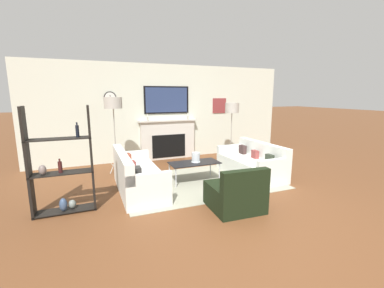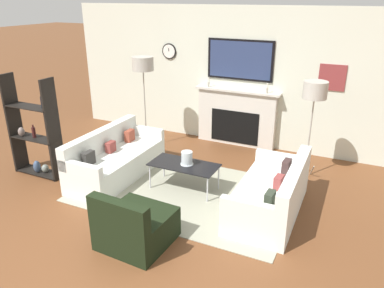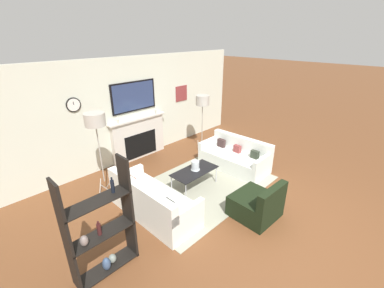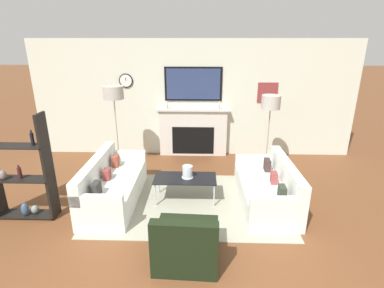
{
  "view_description": "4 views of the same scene",
  "coord_description": "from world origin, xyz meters",
  "px_view_note": "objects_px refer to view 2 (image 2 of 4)",
  "views": [
    {
      "loc": [
        -2.13,
        -2.88,
        1.85
      ],
      "look_at": [
        0.11,
        2.62,
        0.71
      ],
      "focal_mm": 24.0,
      "sensor_mm": 36.0,
      "label": 1
    },
    {
      "loc": [
        2.3,
        -2.67,
        2.88
      ],
      "look_at": [
        0.05,
        2.05,
        0.78
      ],
      "focal_mm": 35.0,
      "sensor_mm": 36.0,
      "label": 2
    },
    {
      "loc": [
        -3.68,
        -1.37,
        3.21
      ],
      "look_at": [
        0.29,
        2.46,
        0.82
      ],
      "focal_mm": 24.0,
      "sensor_mm": 36.0,
      "label": 3
    },
    {
      "loc": [
        0.18,
        -2.63,
        2.69
      ],
      "look_at": [
        0.03,
        2.43,
        0.9
      ],
      "focal_mm": 28.0,
      "sensor_mm": 36.0,
      "label": 4
    }
  ],
  "objects_px": {
    "couch_left": "(115,160)",
    "armchair": "(135,226)",
    "coffee_table": "(184,166)",
    "hurricane_candle": "(187,159)",
    "couch_right": "(272,196)",
    "floor_lamp_right": "(315,91)",
    "floor_lamp_left": "(143,65)",
    "shelf_unit": "(34,134)"
  },
  "relations": [
    {
      "from": "couch_left",
      "to": "armchair",
      "type": "height_order",
      "value": "couch_left"
    },
    {
      "from": "coffee_table",
      "to": "hurricane_candle",
      "type": "distance_m",
      "value": 0.13
    },
    {
      "from": "couch_right",
      "to": "floor_lamp_right",
      "type": "height_order",
      "value": "floor_lamp_right"
    },
    {
      "from": "coffee_table",
      "to": "couch_right",
      "type": "bearing_deg",
      "value": -3.63
    },
    {
      "from": "floor_lamp_right",
      "to": "floor_lamp_left",
      "type": "bearing_deg",
      "value": -180.0
    },
    {
      "from": "couch_right",
      "to": "floor_lamp_right",
      "type": "distance_m",
      "value": 1.83
    },
    {
      "from": "armchair",
      "to": "floor_lamp_left",
      "type": "height_order",
      "value": "floor_lamp_left"
    },
    {
      "from": "couch_right",
      "to": "floor_lamp_left",
      "type": "relative_size",
      "value": 0.96
    },
    {
      "from": "couch_left",
      "to": "armchair",
      "type": "relative_size",
      "value": 2.25
    },
    {
      "from": "coffee_table",
      "to": "shelf_unit",
      "type": "distance_m",
      "value": 2.58
    },
    {
      "from": "coffee_table",
      "to": "hurricane_candle",
      "type": "relative_size",
      "value": 5.03
    },
    {
      "from": "armchair",
      "to": "couch_right",
      "type": "bearing_deg",
      "value": 47.31
    },
    {
      "from": "couch_left",
      "to": "floor_lamp_right",
      "type": "distance_m",
      "value": 3.42
    },
    {
      "from": "hurricane_candle",
      "to": "shelf_unit",
      "type": "xyz_separation_m",
      "value": [
        -2.53,
        -0.6,
        0.21
      ]
    },
    {
      "from": "armchair",
      "to": "hurricane_candle",
      "type": "bearing_deg",
      "value": 91.97
    },
    {
      "from": "couch_right",
      "to": "hurricane_candle",
      "type": "bearing_deg",
      "value": 175.54
    },
    {
      "from": "hurricane_candle",
      "to": "shelf_unit",
      "type": "distance_m",
      "value": 2.61
    },
    {
      "from": "hurricane_candle",
      "to": "floor_lamp_left",
      "type": "distance_m",
      "value": 2.27
    },
    {
      "from": "couch_right",
      "to": "shelf_unit",
      "type": "xyz_separation_m",
      "value": [
        -3.9,
        -0.49,
        0.46
      ]
    },
    {
      "from": "armchair",
      "to": "floor_lamp_left",
      "type": "xyz_separation_m",
      "value": [
        -1.59,
        2.79,
        1.39
      ]
    },
    {
      "from": "coffee_table",
      "to": "floor_lamp_left",
      "type": "height_order",
      "value": "floor_lamp_left"
    },
    {
      "from": "armchair",
      "to": "hurricane_candle",
      "type": "distance_m",
      "value": 1.57
    },
    {
      "from": "coffee_table",
      "to": "floor_lamp_left",
      "type": "relative_size",
      "value": 0.59
    },
    {
      "from": "couch_right",
      "to": "floor_lamp_left",
      "type": "height_order",
      "value": "floor_lamp_left"
    },
    {
      "from": "coffee_table",
      "to": "shelf_unit",
      "type": "relative_size",
      "value": 0.63
    },
    {
      "from": "armchair",
      "to": "shelf_unit",
      "type": "xyz_separation_m",
      "value": [
        -2.58,
        0.94,
        0.48
      ]
    },
    {
      "from": "coffee_table",
      "to": "hurricane_candle",
      "type": "height_order",
      "value": "hurricane_candle"
    },
    {
      "from": "couch_left",
      "to": "floor_lamp_left",
      "type": "bearing_deg",
      "value": 100.02
    },
    {
      "from": "floor_lamp_left",
      "to": "floor_lamp_right",
      "type": "height_order",
      "value": "floor_lamp_left"
    },
    {
      "from": "couch_right",
      "to": "armchair",
      "type": "distance_m",
      "value": 1.95
    },
    {
      "from": "floor_lamp_right",
      "to": "shelf_unit",
      "type": "relative_size",
      "value": 0.97
    },
    {
      "from": "shelf_unit",
      "to": "armchair",
      "type": "bearing_deg",
      "value": -20.06
    },
    {
      "from": "hurricane_candle",
      "to": "floor_lamp_right",
      "type": "bearing_deg",
      "value": 37.79
    },
    {
      "from": "floor_lamp_left",
      "to": "floor_lamp_right",
      "type": "relative_size",
      "value": 1.1
    },
    {
      "from": "couch_left",
      "to": "hurricane_candle",
      "type": "relative_size",
      "value": 8.78
    },
    {
      "from": "floor_lamp_left",
      "to": "coffee_table",
      "type": "bearing_deg",
      "value": -40.35
    },
    {
      "from": "shelf_unit",
      "to": "couch_left",
      "type": "bearing_deg",
      "value": 21.63
    },
    {
      "from": "couch_right",
      "to": "floor_lamp_left",
      "type": "distance_m",
      "value": 3.49
    },
    {
      "from": "floor_lamp_right",
      "to": "shelf_unit",
      "type": "height_order",
      "value": "shelf_unit"
    },
    {
      "from": "coffee_table",
      "to": "floor_lamp_left",
      "type": "distance_m",
      "value": 2.32
    },
    {
      "from": "armchair",
      "to": "floor_lamp_left",
      "type": "distance_m",
      "value": 3.5
    },
    {
      "from": "floor_lamp_left",
      "to": "armchair",
      "type": "bearing_deg",
      "value": -60.4
    }
  ]
}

